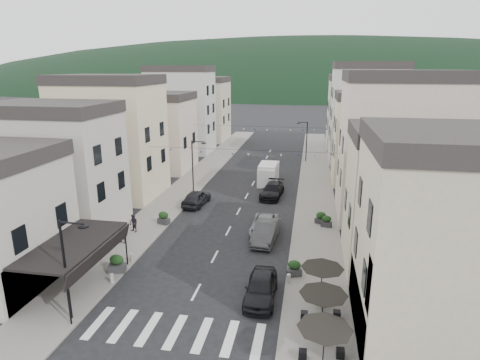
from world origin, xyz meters
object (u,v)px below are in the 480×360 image
object	(u,v)px
parked_car_e	(196,198)
pedestrian_b	(134,223)
parked_car_d	(272,190)
parked_car_c	(265,225)
pedestrian_a	(122,233)
delivery_van	(269,173)
parked_car_a	(261,287)
parked_car_b	(266,232)

from	to	relation	value
parked_car_e	pedestrian_b	xyz separation A→B (m)	(-3.24, -7.99, 0.11)
parked_car_d	pedestrian_b	size ratio (longest dim) A/B	3.29
parked_car_c	parked_car_d	bearing A→B (deg)	92.08
pedestrian_a	delivery_van	bearing A→B (deg)	77.25
parked_car_d	delivery_van	bearing A→B (deg)	105.59
parked_car_a	parked_car_e	size ratio (longest dim) A/B	0.98
parked_car_e	parked_car_c	bearing A→B (deg)	148.00
parked_car_c	pedestrian_b	distance (m)	11.19
parked_car_a	pedestrian_a	world-z (taller)	pedestrian_a
parked_car_a	pedestrian_a	distance (m)	13.31
parked_car_c	pedestrian_b	xyz separation A→B (m)	(-10.98, -2.18, 0.23)
delivery_van	pedestrian_a	world-z (taller)	delivery_van
delivery_van	parked_car_d	bearing A→B (deg)	-78.71
parked_car_b	parked_car_c	distance (m)	1.79
parked_car_e	pedestrian_a	size ratio (longest dim) A/B	2.74
pedestrian_b	parked_car_a	bearing A→B (deg)	-10.64
parked_car_a	delivery_van	world-z (taller)	delivery_van
parked_car_c	parked_car_d	world-z (taller)	parked_car_d
parked_car_a	parked_car_b	world-z (taller)	parked_car_b
parked_car_b	pedestrian_a	xyz separation A→B (m)	(-11.24, -2.64, 0.17)
parked_car_b	parked_car_c	bearing A→B (deg)	104.22
parked_car_c	pedestrian_a	xyz separation A→B (m)	(-10.94, -4.40, 0.29)
parked_car_d	pedestrian_b	world-z (taller)	pedestrian_b
delivery_van	pedestrian_b	distance (m)	19.97
parked_car_c	delivery_van	size ratio (longest dim) A/B	0.91
parked_car_e	parked_car_b	bearing A→B (deg)	141.64
pedestrian_b	delivery_van	bearing A→B (deg)	84.64
parked_car_d	parked_car_e	bearing A→B (deg)	-146.08
parked_car_a	parked_car_c	bearing A→B (deg)	95.24
parked_car_d	pedestrian_a	xyz separation A→B (m)	(-10.61, -14.27, 0.22)
parked_car_a	parked_car_b	bearing A→B (deg)	94.36
parked_car_b	pedestrian_a	bearing A→B (deg)	-162.32
pedestrian_a	parked_car_e	bearing A→B (deg)	85.79
parked_car_c	parked_car_d	xyz separation A→B (m)	(-0.34, 9.87, 0.07)
parked_car_d	pedestrian_a	distance (m)	17.78
parked_car_b	parked_car_c	size ratio (longest dim) A/B	0.99
parked_car_e	parked_car_d	bearing A→B (deg)	-146.33
parked_car_c	pedestrian_a	distance (m)	11.80
parked_car_c	parked_car_e	world-z (taller)	parked_car_e
parked_car_a	parked_car_d	bearing A→B (deg)	93.51
delivery_van	pedestrian_b	xyz separation A→B (m)	(-9.64, -17.49, -0.34)
parked_car_a	parked_car_c	distance (m)	10.34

